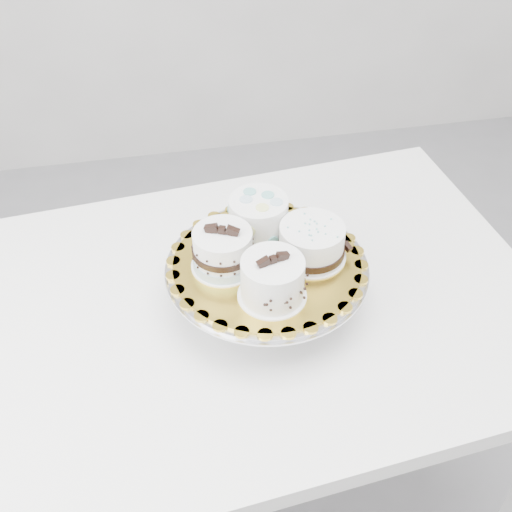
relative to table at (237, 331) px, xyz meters
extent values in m
plane|color=gray|center=(-0.05, -0.03, -0.67)|extent=(3.50, 3.50, 0.00)
cube|color=white|center=(0.00, 0.00, 0.06)|extent=(1.25, 0.90, 0.04)
cube|color=white|center=(0.51, 0.40, -0.31)|extent=(0.05, 0.05, 0.71)
cylinder|color=gray|center=(0.06, -0.01, 0.09)|extent=(0.17, 0.17, 0.01)
cylinder|color=gray|center=(0.06, -0.01, 0.13)|extent=(0.11, 0.11, 0.09)
cylinder|color=silver|center=(0.06, -0.01, 0.17)|extent=(0.36, 0.36, 0.01)
cylinder|color=silver|center=(0.06, -0.01, 0.17)|extent=(0.37, 0.37, 0.00)
cylinder|color=gold|center=(0.06, -0.01, 0.18)|extent=(0.36, 0.36, 0.00)
cylinder|color=white|center=(0.05, -0.10, 0.19)|extent=(0.12, 0.12, 0.00)
cylinder|color=white|center=(0.05, -0.10, 0.22)|extent=(0.13, 0.13, 0.07)
cylinder|color=white|center=(-0.02, 0.00, 0.19)|extent=(0.12, 0.12, 0.00)
cylinder|color=white|center=(-0.02, 0.00, 0.22)|extent=(0.14, 0.14, 0.07)
cylinder|color=#A0BECA|center=(-0.02, 0.00, 0.20)|extent=(0.11, 0.11, 0.02)
cylinder|color=black|center=(-0.02, 0.00, 0.22)|extent=(0.11, 0.11, 0.01)
cylinder|color=white|center=(0.06, 0.07, 0.19)|extent=(0.12, 0.12, 0.00)
cylinder|color=white|center=(0.06, 0.07, 0.23)|extent=(0.14, 0.14, 0.08)
cylinder|color=white|center=(0.14, -0.01, 0.19)|extent=(0.13, 0.13, 0.00)
cylinder|color=white|center=(0.14, -0.01, 0.22)|extent=(0.15, 0.15, 0.06)
cylinder|color=black|center=(0.14, -0.01, 0.20)|extent=(0.12, 0.12, 0.01)
camera|label=1|loc=(-0.13, -0.84, 0.96)|focal=45.00mm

